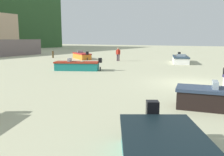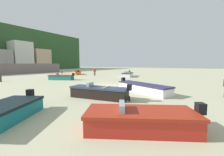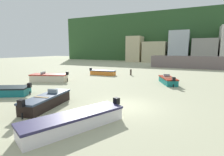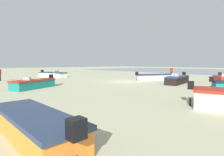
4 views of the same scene
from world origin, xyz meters
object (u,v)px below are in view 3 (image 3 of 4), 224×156
at_px(boat_cream_6, 49,78).
at_px(boat_black_0, 47,101).
at_px(boat_teal_3, 7,91).
at_px(boat_orange_2, 103,73).
at_px(boat_white_1, 75,121).
at_px(mooring_post_mid_beach, 131,72).
at_px(boat_teal_5, 168,80).

bearing_deg(boat_cream_6, boat_black_0, -158.01).
bearing_deg(boat_black_0, boat_teal_3, 160.26).
relative_size(boat_black_0, boat_orange_2, 1.07).
xyz_separation_m(boat_orange_2, boat_teal_3, (-1.49, -14.55, -0.01)).
distance_m(boat_teal_3, boat_cream_6, 6.94).
relative_size(boat_white_1, boat_orange_2, 1.25).
xyz_separation_m(boat_black_0, boat_white_1, (3.80, -1.86, -0.04)).
xyz_separation_m(boat_black_0, mooring_post_mid_beach, (0.05, 17.14, 0.03)).
height_order(boat_white_1, mooring_post_mid_beach, boat_white_1).
relative_size(boat_black_0, boat_teal_5, 1.15).
distance_m(boat_teal_5, mooring_post_mid_beach, 7.88).
height_order(boat_black_0, boat_teal_3, boat_black_0).
xyz_separation_m(boat_white_1, mooring_post_mid_beach, (-3.74, 19.00, 0.07)).
bearing_deg(boat_cream_6, boat_orange_2, -44.65).
xyz_separation_m(boat_teal_3, boat_cream_6, (-1.83, 6.69, 0.10)).
distance_m(boat_orange_2, boat_teal_5, 10.77).
height_order(boat_white_1, boat_teal_5, boat_teal_5).
bearing_deg(mooring_post_mid_beach, boat_orange_2, -158.07).
xyz_separation_m(boat_white_1, boat_cream_6, (-11.12, 9.51, 0.08)).
distance_m(boat_teal_3, mooring_post_mid_beach, 17.11).
xyz_separation_m(boat_black_0, boat_teal_3, (-5.50, 0.96, -0.05)).
bearing_deg(boat_cream_6, boat_teal_5, -92.93).
height_order(boat_orange_2, mooring_post_mid_beach, boat_orange_2).
bearing_deg(boat_cream_6, boat_white_1, -152.31).
bearing_deg(boat_teal_5, mooring_post_mid_beach, 117.95).
xyz_separation_m(boat_teal_3, boat_teal_5, (11.76, 11.33, 0.03)).
bearing_deg(boat_teal_5, boat_black_0, -141.07).
relative_size(boat_white_1, boat_cream_6, 1.16).
height_order(boat_teal_5, boat_cream_6, boat_cream_6).
height_order(boat_orange_2, boat_cream_6, boat_cream_6).
bearing_deg(boat_black_0, boat_orange_2, 94.64).
height_order(boat_cream_6, mooring_post_mid_beach, boat_cream_6).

